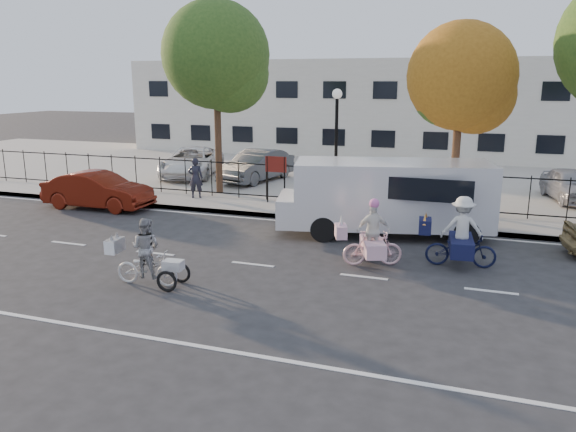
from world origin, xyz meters
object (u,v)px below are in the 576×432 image
at_px(red_sedan, 98,190).
at_px(lot_car_b, 192,162).
at_px(white_van, 388,195).
at_px(unicorn_bike, 372,241).
at_px(lamppost, 336,127).
at_px(pedestrian, 196,178).
at_px(lot_car_c, 257,166).
at_px(lot_car_d, 571,185).
at_px(bull_bike, 460,239).
at_px(zebra_trike, 147,259).

distance_m(red_sedan, lot_car_b, 7.02).
height_order(white_van, lot_car_b, white_van).
bearing_deg(unicorn_bike, lamppost, 2.47).
bearing_deg(red_sedan, lot_car_b, -2.48).
bearing_deg(pedestrian, lot_car_c, -118.99).
bearing_deg(white_van, pedestrian, 149.54).
bearing_deg(lot_car_c, unicorn_bike, -41.71).
relative_size(unicorn_bike, lot_car_d, 0.49).
xyz_separation_m(unicorn_bike, pedestrian, (-8.22, 5.68, 0.29)).
relative_size(lamppost, lot_car_d, 1.16).
height_order(lamppost, unicorn_bike, lamppost).
height_order(bull_bike, white_van, white_van).
xyz_separation_m(lamppost, zebra_trike, (-2.30, -9.02, -2.48)).
bearing_deg(lot_car_c, lot_car_b, -172.66).
distance_m(unicorn_bike, lot_car_c, 12.45).
height_order(lamppost, white_van, lamppost).
bearing_deg(bull_bike, lot_car_d, -27.76).
xyz_separation_m(zebra_trike, lot_car_d, (10.74, 13.18, 0.15)).
height_order(zebra_trike, lot_car_c, zebra_trike).
xyz_separation_m(zebra_trike, lot_car_b, (-6.15, 13.53, 0.22)).
bearing_deg(lamppost, lot_car_c, 139.08).
height_order(zebra_trike, white_van, white_van).
bearing_deg(lot_car_b, red_sedan, -105.04).
relative_size(red_sedan, lot_car_d, 1.13).
height_order(lamppost, lot_car_b, lamppost).
bearing_deg(lot_car_b, unicorn_bike, -56.78).
bearing_deg(zebra_trike, red_sedan, 39.84).
bearing_deg(pedestrian, bull_bike, 136.64).
xyz_separation_m(lamppost, red_sedan, (-8.66, -2.50, -2.42)).
height_order(zebra_trike, unicorn_bike, unicorn_bike).
distance_m(lamppost, lot_car_c, 6.81).
bearing_deg(pedestrian, red_sedan, 20.77).
height_order(pedestrian, lot_car_c, pedestrian).
relative_size(zebra_trike, white_van, 0.28).
bearing_deg(bull_bike, lamppost, 36.43).
height_order(unicorn_bike, lot_car_b, unicorn_bike).
bearing_deg(lot_car_c, bull_bike, -32.33).
bearing_deg(lot_car_d, red_sedan, -170.76).
bearing_deg(bull_bike, unicorn_bike, 101.36).
relative_size(lamppost, white_van, 0.62).
bearing_deg(white_van, lot_car_c, 123.03).
height_order(white_van, red_sedan, white_van).
height_order(lamppost, lot_car_d, lamppost).
distance_m(zebra_trike, white_van, 7.94).
bearing_deg(lot_car_b, white_van, -46.76).
height_order(white_van, lot_car_d, white_van).
height_order(bull_bike, lot_car_c, bull_bike).
relative_size(unicorn_bike, bull_bike, 0.89).
bearing_deg(lot_car_d, lamppost, -165.82).
relative_size(lamppost, pedestrian, 2.66).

